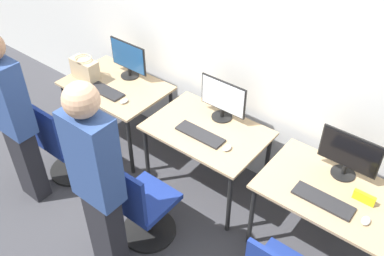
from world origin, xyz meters
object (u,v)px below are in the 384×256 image
object	(u,v)px
office_chair_left	(64,147)
keyboard_center	(200,134)
monitor_left	(128,59)
monitor_center	(223,99)
office_chair_center	(142,208)
person_left	(13,117)
keyboard_left	(104,90)
mouse_center	(227,148)
keyboard_right	(323,200)
monitor_right	(349,155)
mouse_left	(124,101)
person_center	(97,180)
mouse_right	(366,221)
handbag	(85,69)

from	to	relation	value
office_chair_left	keyboard_center	xyz separation A→B (m)	(1.18, 0.62, 0.36)
monitor_left	monitor_center	xyz separation A→B (m)	(1.17, 0.01, 0.00)
monitor_center	office_chair_center	distance (m)	1.18
person_left	keyboard_left	bearing A→B (deg)	86.25
monitor_left	mouse_center	bearing A→B (deg)	-12.43
keyboard_center	keyboard_right	size ratio (longest dim) A/B	1.00
monitor_left	monitor_center	world-z (taller)	same
monitor_left	keyboard_center	distance (m)	1.22
monitor_right	keyboard_right	distance (m)	0.41
mouse_left	keyboard_center	xyz separation A→B (m)	(0.87, 0.06, -0.01)
person_center	mouse_right	bearing A→B (deg)	33.64
office_chair_left	mouse_center	xyz separation A→B (m)	(1.48, 0.61, 0.37)
keyboard_left	office_chair_center	world-z (taller)	office_chair_center
person_left	mouse_right	xyz separation A→B (m)	(2.71, 0.95, -0.19)
office_chair_left	handbag	size ratio (longest dim) A/B	2.94
office_chair_center	handbag	bearing A→B (deg)	153.76
person_left	monitor_center	xyz separation A→B (m)	(1.23, 1.31, -0.01)
person_left	keyboard_center	bearing A→B (deg)	38.66
keyboard_left	handbag	xyz separation A→B (m)	(-0.31, 0.04, 0.11)
mouse_left	monitor_center	bearing A→B (deg)	24.35
office_chair_left	person_center	world-z (taller)	person_center
office_chair_left	keyboard_left	bearing A→B (deg)	88.20
monitor_center	keyboard_center	world-z (taller)	monitor_center
monitor_left	keyboard_left	xyz separation A→B (m)	(0.00, -0.36, -0.19)
keyboard_left	office_chair_left	bearing A→B (deg)	-91.80
monitor_left	mouse_left	distance (m)	0.52
monitor_right	office_chair_center	bearing A→B (deg)	-140.06
office_chair_left	monitor_center	bearing A→B (deg)	38.61
keyboard_center	handbag	bearing A→B (deg)	-179.83
mouse_left	monitor_right	size ratio (longest dim) A/B	0.19
mouse_right	keyboard_left	bearing A→B (deg)	-179.73
office_chair_left	keyboard_center	world-z (taller)	office_chair_left
office_chair_center	keyboard_right	size ratio (longest dim) A/B	1.96
office_chair_center	keyboard_right	distance (m)	1.44
office_chair_center	keyboard_left	bearing A→B (deg)	149.36
office_chair_center	monitor_right	size ratio (longest dim) A/B	1.90
keyboard_right	handbag	distance (m)	2.65
keyboard_left	office_chair_center	size ratio (longest dim) A/B	0.51
mouse_right	handbag	distance (m)	2.96
person_left	monitor_center	size ratio (longest dim) A/B	3.62
monitor_left	mouse_left	size ratio (longest dim) A/B	5.16
monitor_right	handbag	distance (m)	2.67
office_chair_center	monitor_left	bearing A→B (deg)	137.36
mouse_left	mouse_right	size ratio (longest dim) A/B	1.00
person_left	keyboard_right	world-z (taller)	person_left
monitor_left	office_chair_left	xyz separation A→B (m)	(-0.02, -0.93, -0.56)
monitor_left	monitor_right	world-z (taller)	same
person_center	keyboard_right	bearing A→B (deg)	39.69
office_chair_left	monitor_left	bearing A→B (deg)	88.91
keyboard_center	office_chair_center	xyz separation A→B (m)	(-0.06, -0.70, -0.36)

